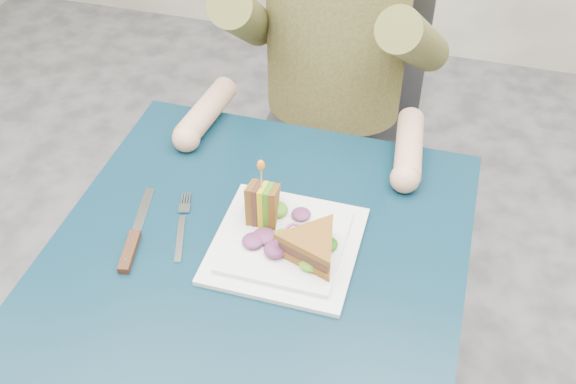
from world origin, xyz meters
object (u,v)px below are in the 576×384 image
(table, at_px, (258,276))
(sandwich_upright, at_px, (262,203))
(chair, at_px, (339,109))
(knife, at_px, (132,244))
(diner, at_px, (337,3))
(plate, at_px, (286,244))
(fork, at_px, (182,227))
(sandwich_flat, at_px, (312,246))

(table, xyz_separation_m, sandwich_upright, (-0.01, 0.06, 0.13))
(chair, xyz_separation_m, knife, (-0.22, -0.78, 0.20))
(diner, relative_size, plate, 2.87)
(diner, height_order, sandwich_upright, diner)
(plate, xyz_separation_m, fork, (-0.20, -0.01, -0.01))
(plate, distance_m, knife, 0.28)
(sandwich_upright, bearing_deg, table, -82.53)
(table, bearing_deg, knife, -165.37)
(chair, distance_m, sandwich_flat, 0.77)
(plate, height_order, knife, plate)
(sandwich_flat, xyz_separation_m, fork, (-0.26, 0.02, -0.04))
(diner, bearing_deg, sandwich_flat, -80.38)
(chair, bearing_deg, fork, -101.97)
(sandwich_upright, distance_m, knife, 0.25)
(fork, height_order, knife, knife)
(table, bearing_deg, fork, 176.88)
(table, distance_m, plate, 0.10)
(table, xyz_separation_m, diner, (-0.00, 0.61, 0.26))
(diner, height_order, fork, diner)
(plate, xyz_separation_m, knife, (-0.27, -0.07, -0.00))
(table, xyz_separation_m, fork, (-0.15, 0.01, 0.08))
(chair, xyz_separation_m, sandwich_flat, (0.10, -0.73, 0.23))
(sandwich_upright, bearing_deg, diner, 89.15)
(plate, relative_size, knife, 1.18)
(table, height_order, chair, chair)
(diner, bearing_deg, plate, -85.21)
(diner, bearing_deg, fork, -104.13)
(chair, height_order, plate, chair)
(diner, xyz_separation_m, plate, (0.05, -0.59, -0.18))
(sandwich_upright, height_order, fork, sandwich_upright)
(diner, xyz_separation_m, fork, (-0.15, -0.60, -0.18))
(sandwich_upright, height_order, knife, sandwich_upright)
(table, relative_size, fork, 4.27)
(plate, bearing_deg, chair, 94.03)
(sandwich_upright, bearing_deg, knife, -150.65)
(plate, bearing_deg, diner, 94.79)
(diner, bearing_deg, sandwich_upright, -90.85)
(table, height_order, fork, fork)
(sandwich_upright, xyz_separation_m, fork, (-0.14, -0.05, -0.05))
(fork, bearing_deg, plate, 2.45)
(diner, distance_m, knife, 0.72)
(diner, bearing_deg, table, -90.00)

